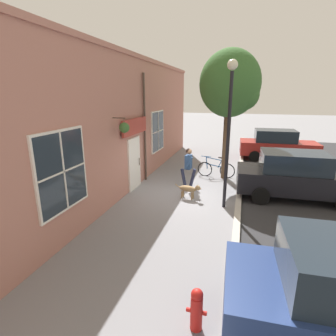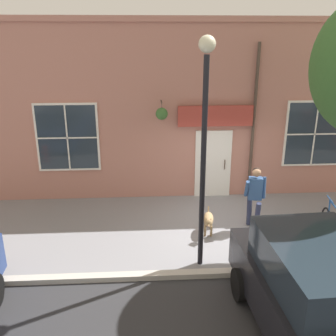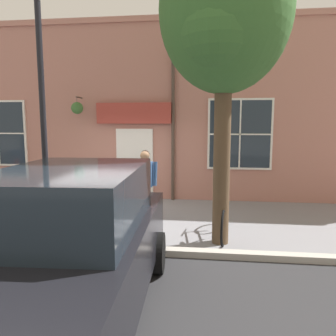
% 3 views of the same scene
% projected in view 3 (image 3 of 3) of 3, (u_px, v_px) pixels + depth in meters
% --- Properties ---
extents(ground_plane, '(90.00, 90.00, 0.00)m').
position_uv_depth(ground_plane, '(115.00, 219.00, 7.79)').
color(ground_plane, gray).
extents(storefront_facade, '(0.95, 18.00, 5.27)m').
position_uv_depth(storefront_facade, '(134.00, 111.00, 9.74)').
color(storefront_facade, '#B27566').
rests_on(storefront_facade, ground_plane).
extents(pedestrian_walking, '(0.66, 0.59, 1.65)m').
position_uv_depth(pedestrian_walking, '(145.00, 178.00, 7.65)').
color(pedestrian_walking, '#282D47').
rests_on(pedestrian_walking, ground_plane).
extents(dog_on_leash, '(1.06, 0.35, 0.59)m').
position_uv_depth(dog_on_leash, '(91.00, 205.00, 7.59)').
color(dog_on_leash, '#997A51').
rests_on(dog_on_leash, ground_plane).
extents(street_tree_by_curb, '(2.56, 2.31, 5.60)m').
position_uv_depth(street_tree_by_curb, '(224.00, 16.00, 5.63)').
color(street_tree_by_curb, brown).
rests_on(street_tree_by_curb, ground_plane).
extents(leaning_bicycle, '(1.74, 0.15, 1.00)m').
position_uv_depth(leaning_bicycle, '(222.00, 217.00, 6.58)').
color(leaning_bicycle, black).
rests_on(leaning_bicycle, ground_plane).
extents(parked_car_mid_block, '(4.37, 2.08, 1.75)m').
position_uv_depth(parked_car_mid_block, '(68.00, 246.00, 3.69)').
color(parked_car_mid_block, black).
rests_on(parked_car_mid_block, ground_plane).
extents(street_lamp, '(0.32, 0.32, 4.76)m').
position_uv_depth(street_lamp, '(41.00, 76.00, 5.98)').
color(street_lamp, black).
rests_on(street_lamp, ground_plane).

